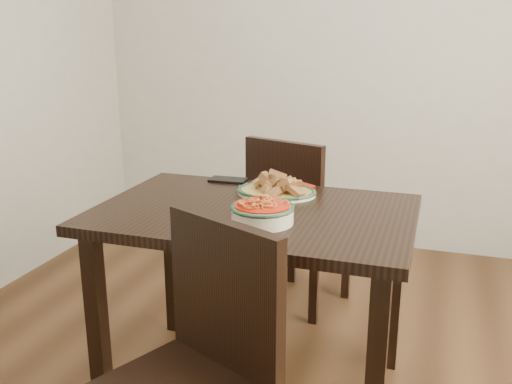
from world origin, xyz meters
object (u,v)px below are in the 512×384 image
(smartphone, at_px, (228,180))
(fish_plate, at_px, (276,184))
(chair_near, at_px, (198,363))
(dining_table, at_px, (254,235))
(noodle_bowl, at_px, (262,211))
(chair_far, at_px, (295,215))

(smartphone, bearing_deg, fish_plate, -29.58)
(fish_plate, xyz_separation_m, smartphone, (-0.26, 0.14, -0.04))
(chair_near, xyz_separation_m, fish_plate, (-0.02, 0.84, 0.30))
(dining_table, height_order, smartphone, smartphone)
(fish_plate, height_order, smartphone, fish_plate)
(chair_near, xyz_separation_m, noodle_bowl, (0.03, 0.50, 0.29))
(noodle_bowl, bearing_deg, chair_near, -93.42)
(dining_table, relative_size, fish_plate, 3.65)
(noodle_bowl, xyz_separation_m, smartphone, (-0.31, 0.48, -0.04))
(noodle_bowl, bearing_deg, chair_far, 96.58)
(dining_table, distance_m, smartphone, 0.43)
(chair_near, bearing_deg, smartphone, 130.91)
(dining_table, distance_m, fish_plate, 0.26)
(fish_plate, bearing_deg, noodle_bowl, -81.54)
(dining_table, bearing_deg, chair_near, -85.91)
(chair_far, distance_m, fish_plate, 0.58)
(chair_far, xyz_separation_m, fish_plate, (0.05, -0.50, 0.30))
(dining_table, height_order, fish_plate, fish_plate)
(chair_far, height_order, noodle_bowl, chair_far)
(dining_table, bearing_deg, fish_plate, 83.53)
(chair_far, xyz_separation_m, chair_near, (0.07, -1.34, 0.00))
(fish_plate, distance_m, smartphone, 0.29)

